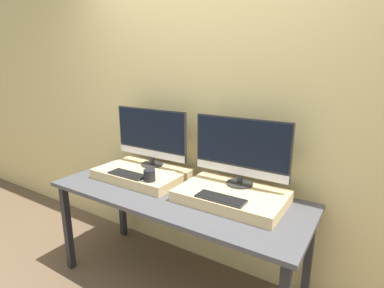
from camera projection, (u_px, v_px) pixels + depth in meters
The scene contains 9 objects.
wall_back at pixel (207, 112), 2.35m from camera, with size 8.00×0.04×2.60m.
workbench at pixel (176, 202), 2.15m from camera, with size 1.87×0.73×0.77m.
wooden_riser_left at pixel (142, 174), 2.40m from camera, with size 0.70×0.46×0.07m.
monitor_left at pixel (151, 135), 2.42m from camera, with size 0.68×0.19×0.47m.
keyboard_left at pixel (128, 174), 2.25m from camera, with size 0.32×0.12×0.01m.
mug at pixel (150, 175), 2.13m from camera, with size 0.09×0.09×0.08m.
wooden_riser_right at pixel (232, 196), 1.99m from camera, with size 0.70×0.46×0.07m.
monitor_right at pixel (241, 149), 2.01m from camera, with size 0.68×0.19×0.47m.
keyboard_right at pixel (221, 198), 1.85m from camera, with size 0.32×0.12×0.01m.
Camera 1 is at (1.16, -1.24, 1.65)m, focal length 28.00 mm.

